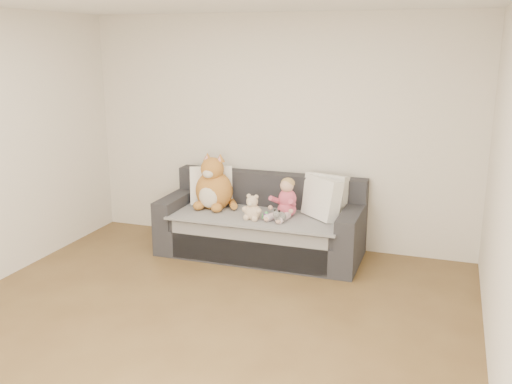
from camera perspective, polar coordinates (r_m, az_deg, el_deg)
room_shell at (r=4.57m, az=-5.50°, el=2.27°), size 5.00×5.00×5.00m
sofa at (r=6.31m, az=0.56°, el=-3.45°), size 2.20×0.94×0.85m
cushion_left at (r=6.56m, az=-4.51°, el=0.68°), size 0.52×0.40×0.45m
cushion_right_back at (r=6.22m, az=6.96°, el=-0.20°), size 0.51×0.32×0.45m
cushion_right_front at (r=6.05m, az=6.61°, el=-0.62°), size 0.49×0.47×0.45m
toddler at (r=6.07m, az=2.98°, el=-0.86°), size 0.30×0.44×0.43m
plush_cat at (r=6.39m, az=-4.27°, el=0.47°), size 0.52×0.44×0.65m
teddy_bear at (r=5.98m, az=-0.38°, el=-1.74°), size 0.22×0.17×0.28m
plush_cow at (r=5.90m, az=2.37°, el=-2.48°), size 0.13×0.19×0.16m
sippy_cup at (r=5.97m, az=1.05°, el=-2.36°), size 0.09×0.07×0.10m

